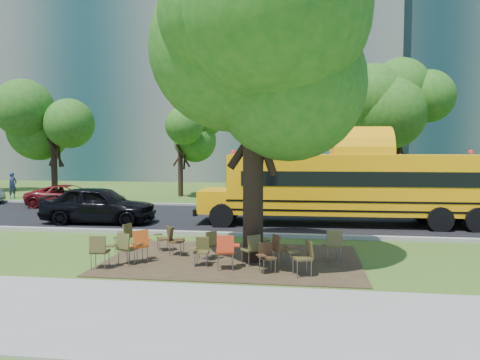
# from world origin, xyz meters

# --- Properties ---
(ground) EXTENTS (160.00, 160.00, 0.00)m
(ground) POSITION_xyz_m (0.00, 0.00, 0.00)
(ground) COLOR #38561A
(ground) RESTS_ON ground
(sidewalk) EXTENTS (60.00, 4.00, 0.04)m
(sidewalk) POSITION_xyz_m (0.00, -5.00, 0.02)
(sidewalk) COLOR gray
(sidewalk) RESTS_ON ground
(dirt_patch) EXTENTS (7.00, 4.50, 0.03)m
(dirt_patch) POSITION_xyz_m (1.00, -0.50, 0.01)
(dirt_patch) COLOR #382819
(dirt_patch) RESTS_ON ground
(asphalt_road) EXTENTS (80.00, 8.00, 0.04)m
(asphalt_road) POSITION_xyz_m (0.00, 7.00, 0.02)
(asphalt_road) COLOR black
(asphalt_road) RESTS_ON ground
(kerb_near) EXTENTS (80.00, 0.25, 0.14)m
(kerb_near) POSITION_xyz_m (0.00, 3.00, 0.07)
(kerb_near) COLOR gray
(kerb_near) RESTS_ON ground
(kerb_far) EXTENTS (80.00, 0.25, 0.14)m
(kerb_far) POSITION_xyz_m (0.00, 11.10, 0.07)
(kerb_far) COLOR gray
(kerb_far) RESTS_ON ground
(building_main) EXTENTS (38.00, 16.00, 22.00)m
(building_main) POSITION_xyz_m (-8.00, 36.00, 11.00)
(building_main) COLOR slate
(building_main) RESTS_ON ground
(bg_tree_0) EXTENTS (5.20, 5.20, 7.18)m
(bg_tree_0) POSITION_xyz_m (-12.00, 13.00, 4.57)
(bg_tree_0) COLOR black
(bg_tree_0) RESTS_ON ground
(bg_tree_2) EXTENTS (4.80, 4.80, 6.62)m
(bg_tree_2) POSITION_xyz_m (-5.00, 16.00, 4.21)
(bg_tree_2) COLOR black
(bg_tree_2) RESTS_ON ground
(bg_tree_3) EXTENTS (5.60, 5.60, 7.84)m
(bg_tree_3) POSITION_xyz_m (8.00, 14.00, 5.03)
(bg_tree_3) COLOR black
(bg_tree_3) RESTS_ON ground
(main_tree) EXTENTS (7.09, 7.09, 9.21)m
(main_tree) POSITION_xyz_m (1.57, -0.58, 5.65)
(main_tree) COLOR black
(main_tree) RESTS_ON ground
(school_bus) EXTENTS (11.81, 2.95, 2.87)m
(school_bus) POSITION_xyz_m (5.05, 5.94, 1.66)
(school_bus) COLOR #FCA407
(school_bus) RESTS_ON ground
(chair_0) EXTENTS (0.60, 0.59, 0.90)m
(chair_0) POSITION_xyz_m (-2.23, -2.00, 0.56)
(chair_0) COLOR #453F1E
(chair_0) RESTS_ON ground
(chair_1) EXTENTS (0.70, 0.55, 0.89)m
(chair_1) POSITION_xyz_m (-1.71, -1.49, 0.55)
(chair_1) COLOR #4F4D22
(chair_1) RESTS_ON ground
(chair_2) EXTENTS (0.64, 0.81, 0.94)m
(chair_2) POSITION_xyz_m (-1.45, -1.23, 0.58)
(chair_2) COLOR #D65216
(chair_2) RESTS_ON ground
(chair_3) EXTENTS (0.51, 0.47, 0.78)m
(chair_3) POSITION_xyz_m (0.26, -1.31, 0.48)
(chair_3) COLOR #4E4822
(chair_3) RESTS_ON ground
(chair_4) EXTENTS (0.64, 0.65, 0.94)m
(chair_4) POSITION_xyz_m (1.00, -1.65, 0.58)
(chair_4) COLOR red
(chair_4) RESTS_ON ground
(chair_5) EXTENTS (0.53, 0.61, 0.77)m
(chair_5) POSITION_xyz_m (2.03, -1.74, 0.48)
(chair_5) COLOR #3F2816
(chair_5) RESTS_ON ground
(chair_6) EXTENTS (0.68, 0.61, 0.90)m
(chair_6) POSITION_xyz_m (2.97, -1.92, 0.56)
(chair_6) COLOR #43391D
(chair_6) RESTS_ON ground
(chair_7) EXTENTS (0.70, 0.58, 0.86)m
(chair_7) POSITION_xyz_m (2.35, -1.04, 0.53)
(chair_7) COLOR #51331D
(chair_7) RESTS_ON ground
(chair_8) EXTENTS (0.52, 0.67, 0.87)m
(chair_8) POSITION_xyz_m (-2.40, 0.09, 0.54)
(chair_8) COLOR brown
(chair_8) RESTS_ON ground
(chair_9) EXTENTS (0.64, 0.52, 0.77)m
(chair_9) POSITION_xyz_m (-1.22, 0.30, 0.48)
(chair_9) COLOR #4B351A
(chair_9) RESTS_ON ground
(chair_10) EXTENTS (0.49, 0.54, 0.84)m
(chair_10) POSITION_xyz_m (-0.75, -0.25, 0.52)
(chair_10) COLOR #4D341B
(chair_10) RESTS_ON ground
(chair_11) EXTENTS (0.57, 0.72, 0.84)m
(chair_11) POSITION_xyz_m (0.35, -0.64, 0.52)
(chair_11) COLOR #45421E
(chair_11) RESTS_ON ground
(chair_12) EXTENTS (0.58, 0.74, 0.87)m
(chair_12) POSITION_xyz_m (1.66, 0.14, 0.54)
(chair_12) COLOR #4F4C22
(chair_12) RESTS_ON ground
(chair_13) EXTENTS (0.63, 0.65, 0.92)m
(chair_13) POSITION_xyz_m (3.78, -0.45, 0.57)
(chair_13) COLOR brown
(chair_13) RESTS_ON ground
(chair_14) EXTENTS (0.58, 0.73, 0.86)m
(chair_14) POSITION_xyz_m (1.62, -1.09, 0.53)
(chair_14) COLOR brown
(chair_14) RESTS_ON ground
(black_car) EXTENTS (4.70, 2.00, 1.58)m
(black_car) POSITION_xyz_m (-5.46, 4.92, 0.79)
(black_car) COLOR black
(black_car) RESTS_ON ground
(bg_car_red) EXTENTS (4.44, 2.35, 1.19)m
(bg_car_red) POSITION_xyz_m (-9.35, 9.76, 0.59)
(bg_car_red) COLOR #5F1013
(bg_car_red) RESTS_ON ground
(pedestrian_a) EXTENTS (0.52, 0.67, 1.63)m
(pedestrian_a) POSITION_xyz_m (-14.97, 13.31, 0.82)
(pedestrian_a) COLOR navy
(pedestrian_a) RESTS_ON ground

